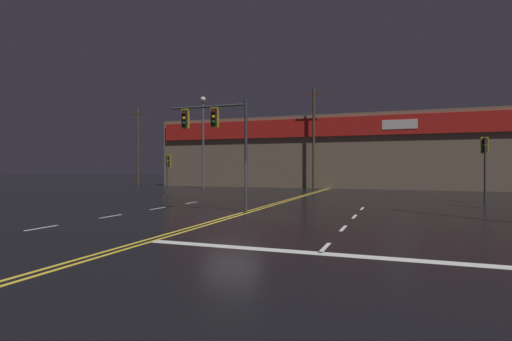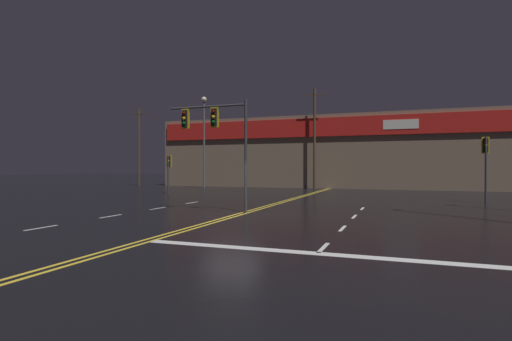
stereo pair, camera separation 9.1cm
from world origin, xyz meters
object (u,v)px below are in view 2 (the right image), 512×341
(traffic_signal_corner_northeast, at_px, (486,154))
(traffic_signal_corner_northwest, at_px, (169,165))
(streetlight_far_right, at_px, (204,130))
(traffic_signal_median, at_px, (214,128))

(traffic_signal_corner_northeast, bearing_deg, traffic_signal_corner_northwest, 178.38)
(traffic_signal_corner_northwest, height_order, traffic_signal_corner_northeast, traffic_signal_corner_northeast)
(traffic_signal_corner_northwest, height_order, streetlight_far_right, streetlight_far_right)
(streetlight_far_right, bearing_deg, traffic_signal_corner_northeast, -21.77)
(traffic_signal_corner_northeast, relative_size, streetlight_far_right, 0.42)
(traffic_signal_corner_northwest, relative_size, traffic_signal_corner_northeast, 0.79)
(streetlight_far_right, bearing_deg, traffic_signal_median, -61.02)
(streetlight_far_right, bearing_deg, traffic_signal_corner_northwest, -80.46)
(traffic_signal_median, relative_size, streetlight_far_right, 0.57)
(traffic_signal_corner_northwest, bearing_deg, traffic_signal_corner_northeast, -1.62)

